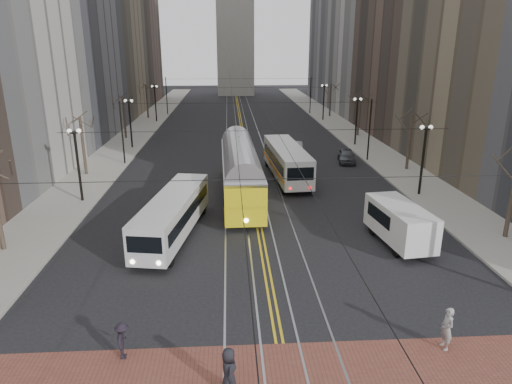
{
  "coord_description": "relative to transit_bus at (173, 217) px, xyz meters",
  "views": [
    {
      "loc": [
        -1.96,
        -17.09,
        11.87
      ],
      "look_at": [
        -0.31,
        10.45,
        3.0
      ],
      "focal_mm": 32.0,
      "sensor_mm": 36.0,
      "label": 1
    }
  ],
  "objects": [
    {
      "name": "building_right_mid",
      "position": [
        31.14,
        35.31,
        15.64
      ],
      "size": [
        16.0,
        20.0,
        34.0
      ],
      "primitive_type": "cube",
      "color": "brown",
      "rests_on": "ground"
    },
    {
      "name": "building_left_far",
      "position": [
        -19.86,
        75.31,
        18.64
      ],
      "size": [
        16.0,
        20.0,
        40.0
      ],
      "primitive_type": "cube",
      "color": "brown",
      "rests_on": "ground"
    },
    {
      "name": "pedestrian_b",
      "position": [
        12.37,
        -12.37,
        -0.43
      ],
      "size": [
        0.49,
        0.7,
        1.84
      ],
      "primitive_type": "imported",
      "rotation": [
        0.0,
        0.0,
        4.78
      ],
      "color": "gray",
      "rests_on": "crosswalk_band"
    },
    {
      "name": "sidewalk_left",
      "position": [
        -9.36,
        34.31,
        -1.29
      ],
      "size": [
        5.0,
        140.0,
        0.15
      ],
      "primitive_type": "cube",
      "color": "gray",
      "rests_on": "ground"
    },
    {
      "name": "cargo_van",
      "position": [
        14.14,
        -2.09,
        -0.1
      ],
      "size": [
        2.89,
        5.95,
        2.53
      ],
      "primitive_type": "cube",
      "rotation": [
        0.0,
        0.0,
        0.12
      ],
      "color": "silver",
      "rests_on": "ground"
    },
    {
      "name": "transit_bus",
      "position": [
        0.0,
        0.0,
        0.0
      ],
      "size": [
        4.06,
        11.12,
        2.72
      ],
      "primitive_type": "cube",
      "rotation": [
        0.0,
        0.0,
        -0.17
      ],
      "color": "silver",
      "rests_on": "ground"
    },
    {
      "name": "centre_lines",
      "position": [
        5.64,
        34.31,
        -1.35
      ],
      "size": [
        0.42,
        130.0,
        0.01
      ],
      "primitive_type": "cube",
      "color": "gold",
      "rests_on": "ground"
    },
    {
      "name": "trolley_wires",
      "position": [
        5.64,
        24.14,
        2.41
      ],
      "size": [
        25.96,
        120.0,
        6.6
      ],
      "color": "black",
      "rests_on": "ground"
    },
    {
      "name": "building_right_far",
      "position": [
        31.14,
        75.31,
        18.64
      ],
      "size": [
        16.0,
        20.0,
        40.0
      ],
      "primitive_type": "cube",
      "color": "slate",
      "rests_on": "ground"
    },
    {
      "name": "pedestrian_a",
      "position": [
        3.52,
        -14.32,
        -0.46
      ],
      "size": [
        0.72,
        0.96,
        1.78
      ],
      "primitive_type": "imported",
      "rotation": [
        0.0,
        0.0,
        1.76
      ],
      "color": "black",
      "rests_on": "crosswalk_band"
    },
    {
      "name": "street_trees",
      "position": [
        5.64,
        24.56,
        1.44
      ],
      "size": [
        31.68,
        53.28,
        5.6
      ],
      "color": "#382D23",
      "rests_on": "ground"
    },
    {
      "name": "building_left_mid",
      "position": [
        -19.86,
        35.31,
        15.64
      ],
      "size": [
        16.0,
        20.0,
        34.0
      ],
      "primitive_type": "cube",
      "color": "slate",
      "rests_on": "ground"
    },
    {
      "name": "pedestrian_d",
      "position": [
        -0.65,
        -12.19,
        -0.57
      ],
      "size": [
        0.66,
        1.05,
        1.56
      ],
      "primitive_type": "imported",
      "rotation": [
        0.0,
        0.0,
        1.65
      ],
      "color": "black",
      "rests_on": "crosswalk_band"
    },
    {
      "name": "rear_bus",
      "position": [
        8.98,
        13.11,
        0.17
      ],
      "size": [
        3.33,
        11.87,
        3.06
      ],
      "primitive_type": "cube",
      "rotation": [
        0.0,
        0.0,
        0.07
      ],
      "color": "beige",
      "rests_on": "ground"
    },
    {
      "name": "lamp_posts",
      "position": [
        5.64,
        18.06,
        1.44
      ],
      "size": [
        27.6,
        57.2,
        5.6
      ],
      "color": "black",
      "rests_on": "ground"
    },
    {
      "name": "streetcar",
      "position": [
        4.54,
        7.82,
        0.43
      ],
      "size": [
        3.15,
        15.26,
        3.58
      ],
      "primitive_type": "cube",
      "rotation": [
        0.0,
        0.0,
        0.02
      ],
      "color": "yellow",
      "rests_on": "ground"
    },
    {
      "name": "sedan_grey",
      "position": [
        16.14,
        18.95,
        -0.65
      ],
      "size": [
        2.33,
        4.37,
        1.42
      ],
      "primitive_type": "imported",
      "rotation": [
        0.0,
        0.0,
        -0.16
      ],
      "color": "#45484E",
      "rests_on": "ground"
    },
    {
      "name": "sidewalk_right",
      "position": [
        20.64,
        34.31,
        -1.29
      ],
      "size": [
        5.0,
        140.0,
        0.15
      ],
      "primitive_type": "cube",
      "color": "gray",
      "rests_on": "ground"
    },
    {
      "name": "streetcar_rails",
      "position": [
        5.64,
        34.31,
        -1.36
      ],
      "size": [
        4.8,
        130.0,
        0.02
      ],
      "primitive_type": "cube",
      "color": "gray",
      "rests_on": "ground"
    },
    {
      "name": "ground",
      "position": [
        5.64,
        -10.69,
        -1.36
      ],
      "size": [
        260.0,
        260.0,
        0.0
      ],
      "primitive_type": "plane",
      "color": "black",
      "rests_on": "ground"
    },
    {
      "name": "sedan_silver",
      "position": [
        11.05,
        22.07,
        -0.59
      ],
      "size": [
        1.98,
        4.81,
        1.55
      ],
      "primitive_type": "imported",
      "rotation": [
        0.0,
        0.0,
        -0.07
      ],
      "color": "#9A9CA2",
      "rests_on": "ground"
    }
  ]
}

